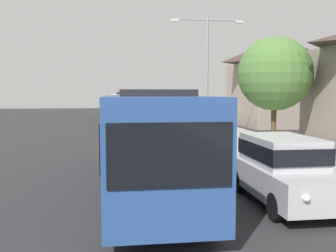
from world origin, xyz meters
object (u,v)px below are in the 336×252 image
at_px(bus_second_in_line, 131,116).
at_px(roadside_tree, 275,74).
at_px(bus_middle, 126,108).
at_px(bus_fourth_in_line, 123,104).
at_px(white_suv, 282,167).
at_px(streetlamp_mid, 207,64).
at_px(bus_lead, 147,139).

distance_m(bus_second_in_line, roadside_tree, 9.15).
bearing_deg(bus_middle, bus_fourth_in_line, 90.00).
relative_size(white_suv, streetlamp_mid, 0.56).
relative_size(bus_middle, streetlamp_mid, 1.32).
relative_size(bus_second_in_line, bus_fourth_in_line, 0.96).
height_order(bus_fourth_in_line, roadside_tree, roadside_tree).
relative_size(bus_middle, bus_fourth_in_line, 0.94).
distance_m(bus_fourth_in_line, streetlamp_mid, 24.91).
xyz_separation_m(bus_lead, streetlamp_mid, (5.40, 14.32, 3.46)).
height_order(bus_middle, streetlamp_mid, streetlamp_mid).
height_order(white_suv, roadside_tree, roadside_tree).
bearing_deg(roadside_tree, bus_middle, 119.26).
height_order(bus_lead, roadside_tree, roadside_tree).
relative_size(bus_fourth_in_line, white_suv, 2.50).
relative_size(bus_middle, white_suv, 2.35).
distance_m(white_suv, roadside_tree, 13.25).
bearing_deg(streetlamp_mid, bus_lead, -110.66).
bearing_deg(white_suv, bus_middle, 97.76).
height_order(bus_second_in_line, bus_middle, same).
relative_size(bus_fourth_in_line, streetlamp_mid, 1.41).
relative_size(bus_lead, bus_middle, 0.96).
relative_size(bus_second_in_line, bus_middle, 1.02).
bearing_deg(bus_second_in_line, streetlamp_mid, 22.69).
height_order(bus_lead, streetlamp_mid, streetlamp_mid).
bearing_deg(streetlamp_mid, white_suv, -96.00).
height_order(bus_second_in_line, roadside_tree, roadside_tree).
distance_m(bus_middle, bus_fourth_in_line, 13.12).
xyz_separation_m(bus_lead, bus_middle, (0.00, 25.27, 0.00)).
relative_size(bus_lead, roadside_tree, 1.65).
height_order(bus_lead, bus_second_in_line, same).
xyz_separation_m(white_suv, roadside_tree, (4.84, 11.90, 3.26)).
distance_m(bus_fourth_in_line, roadside_tree, 29.73).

